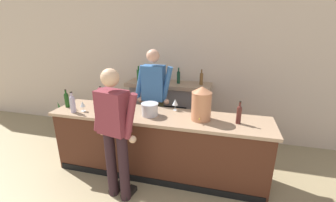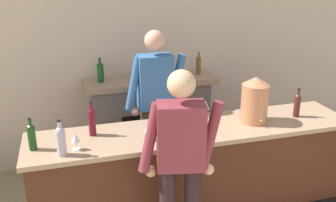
% 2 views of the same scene
% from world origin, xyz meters
% --- Properties ---
extents(wall_back_panel, '(12.00, 0.07, 2.75)m').
position_xyz_m(wall_back_panel, '(0.00, 4.45, 1.38)').
color(wall_back_panel, beige).
rests_on(wall_back_panel, ground_plane).
extents(bar_counter, '(3.14, 0.68, 0.95)m').
position_xyz_m(bar_counter, '(-0.23, 3.00, 0.48)').
color(bar_counter, '#492315').
rests_on(bar_counter, ground_plane).
extents(fireplace_stone, '(1.60, 0.52, 1.44)m').
position_xyz_m(fireplace_stone, '(-0.38, 4.19, 0.57)').
color(fireplace_stone, gray).
rests_on(fireplace_stone, ground_plane).
extents(potted_plant_corner, '(0.39, 0.45, 0.71)m').
position_xyz_m(potted_plant_corner, '(-2.60, 3.95, 0.30)').
color(potted_plant_corner, '#956842').
rests_on(potted_plant_corner, ground_plane).
extents(person_customer, '(0.65, 0.36, 1.72)m').
position_xyz_m(person_customer, '(-0.57, 2.37, 0.95)').
color(person_customer, black).
rests_on(person_customer, ground_plane).
extents(person_bartender, '(0.66, 0.30, 1.81)m').
position_xyz_m(person_bartender, '(-0.47, 3.56, 1.01)').
color(person_bartender, '#4C492A').
rests_on(person_bartender, ground_plane).
extents(copper_dispenser, '(0.27, 0.31, 0.46)m').
position_xyz_m(copper_dispenser, '(0.38, 2.99, 1.18)').
color(copper_dispenser, '#C07951').
rests_on(copper_dispenser, bar_counter).
extents(ice_bucket_steel, '(0.24, 0.24, 0.18)m').
position_xyz_m(ice_bucket_steel, '(-0.33, 2.96, 1.04)').
color(ice_bucket_steel, silver).
rests_on(ice_bucket_steel, bar_counter).
extents(wine_bottle_merlot_tall, '(0.07, 0.07, 0.33)m').
position_xyz_m(wine_bottle_merlot_tall, '(-1.18, 3.11, 1.10)').
color(wine_bottle_merlot_tall, maroon).
rests_on(wine_bottle_merlot_tall, bar_counter).
extents(wine_bottle_port_short, '(0.08, 0.08, 0.31)m').
position_xyz_m(wine_bottle_port_short, '(-1.45, 2.78, 1.09)').
color(wine_bottle_port_short, '#B1A8BE').
rests_on(wine_bottle_port_short, bar_counter).
extents(wine_bottle_chardonnay_pale, '(0.07, 0.07, 0.29)m').
position_xyz_m(wine_bottle_chardonnay_pale, '(-1.69, 2.95, 1.08)').
color(wine_bottle_chardonnay_pale, '#173F13').
rests_on(wine_bottle_chardonnay_pale, bar_counter).
extents(wine_bottle_burgundy_dark, '(0.06, 0.06, 0.30)m').
position_xyz_m(wine_bottle_burgundy_dark, '(0.87, 2.99, 1.09)').
color(wine_bottle_burgundy_dark, '#4D1F1A').
rests_on(wine_bottle_burgundy_dark, bar_counter).
extents(wine_glass_front_left, '(0.07, 0.07, 0.15)m').
position_xyz_m(wine_glass_front_left, '(-1.34, 2.85, 1.06)').
color(wine_glass_front_left, silver).
rests_on(wine_glass_front_left, bar_counter).
extents(wine_glass_back_row, '(0.09, 0.09, 0.17)m').
position_xyz_m(wine_glass_back_row, '(-0.03, 3.24, 1.08)').
color(wine_glass_back_row, silver).
rests_on(wine_glass_back_row, bar_counter).
extents(wine_glass_near_bucket, '(0.08, 0.08, 0.17)m').
position_xyz_m(wine_glass_near_bucket, '(-0.71, 2.87, 1.07)').
color(wine_glass_near_bucket, silver).
rests_on(wine_glass_near_bucket, bar_counter).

